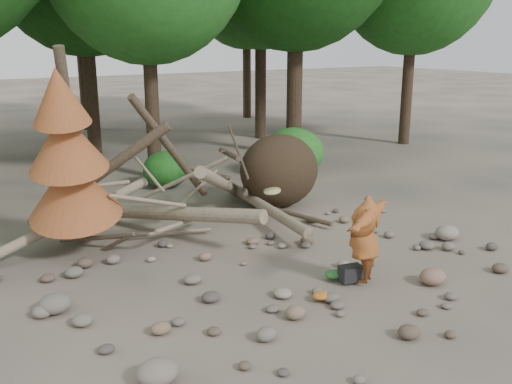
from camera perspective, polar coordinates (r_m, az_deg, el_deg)
ground at (r=10.89m, az=3.63°, el=-9.00°), size 120.00×120.00×0.00m
deadfall_pile at (r=14.99m, az=0.62°, el=1.69°), size 8.55×5.24×3.30m
dead_conifer at (r=11.98m, az=-18.24°, el=3.13°), size 2.06×2.16×4.35m
bush_mid at (r=17.62m, az=-8.99°, el=2.25°), size 1.40×1.40×1.12m
bush_right at (r=18.90m, az=3.77°, el=4.03°), size 2.00×2.00×1.60m
frisbee_thrower at (r=10.62m, az=10.79°, el=-4.59°), size 3.54×1.52×2.23m
backpack at (r=10.93m, az=9.46°, el=-8.30°), size 0.47×0.36×0.28m
cloth_green at (r=11.04m, az=7.83°, el=-8.37°), size 0.38×0.32×0.14m
cloth_orange at (r=10.19m, az=6.57°, el=-10.49°), size 0.34×0.28×0.12m
boulder_front_left at (r=8.05m, az=-9.79°, el=-17.30°), size 0.57×0.51×0.34m
boulder_front_right at (r=11.23m, az=17.26°, el=-8.09°), size 0.51×0.46×0.30m
boulder_mid_right at (r=13.69m, az=18.57°, el=-3.88°), size 0.56×0.50×0.34m
boulder_mid_left at (r=10.26m, az=-19.45°, el=-10.48°), size 0.56×0.50×0.33m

